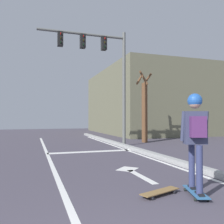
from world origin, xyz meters
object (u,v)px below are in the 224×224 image
(spare_skateboard, at_px, (160,192))
(traffic_signal_mast, at_px, (101,61))
(skateboard, at_px, (196,192))
(roadside_tree, at_px, (144,110))
(skater, at_px, (195,129))

(spare_skateboard, bearing_deg, traffic_signal_mast, 82.54)
(skateboard, bearing_deg, roadside_tree, 69.49)
(spare_skateboard, distance_m, roadside_tree, 9.44)
(spare_skateboard, height_order, roadside_tree, roadside_tree)
(skater, bearing_deg, traffic_signal_mast, 87.13)
(skateboard, bearing_deg, skater, -108.05)
(skateboard, distance_m, roadside_tree, 9.42)
(traffic_signal_mast, bearing_deg, spare_skateboard, -97.46)
(skater, bearing_deg, skateboard, 71.95)
(skater, bearing_deg, spare_skateboard, 158.35)
(skateboard, xyz_separation_m, skater, (-0.00, -0.01, 1.10))
(roadside_tree, bearing_deg, skateboard, -110.51)
(spare_skateboard, height_order, traffic_signal_mast, traffic_signal_mast)
(skater, bearing_deg, roadside_tree, 69.50)
(traffic_signal_mast, bearing_deg, roadside_tree, 23.07)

